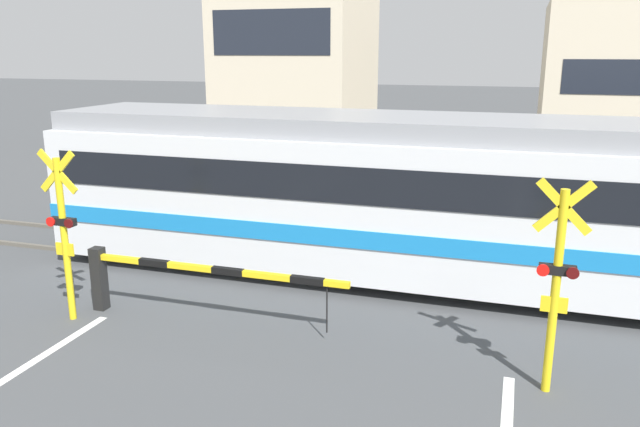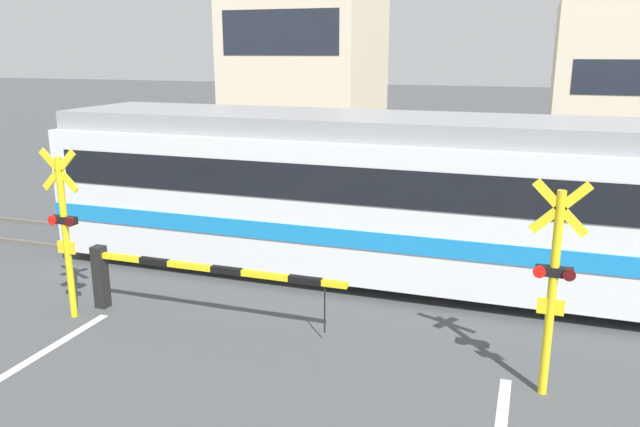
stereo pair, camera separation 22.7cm
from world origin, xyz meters
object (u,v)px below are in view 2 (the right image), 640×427
crossing_signal_left (65,227)px  pedestrian (413,162)px  crossing_barrier_far (480,205)px  crossing_barrier_near (163,273)px  crossing_signal_right (553,281)px  commuter_train (507,201)px

crossing_signal_left → pedestrian: crossing_signal_left is taller
crossing_barrier_far → pedestrian: size_ratio=2.45×
crossing_barrier_near → crossing_signal_right: 5.92m
commuter_train → pedestrian: size_ratio=9.65×
crossing_barrier_near → crossing_signal_right: size_ratio=1.60×
crossing_barrier_near → crossing_barrier_far: size_ratio=1.00×
crossing_barrier_near → crossing_signal_left: 1.70m
crossing_barrier_far → crossing_barrier_near: bearing=-124.6°
crossing_signal_right → crossing_barrier_near: bearing=175.3°
crossing_signal_left → pedestrian: (3.60, 10.34, -0.47)m
crossing_signal_left → crossing_barrier_near: bearing=18.7°
commuter_train → crossing_barrier_far: commuter_train is taller
commuter_train → crossing_barrier_near: 6.06m
commuter_train → crossing_barrier_near: size_ratio=3.93×
crossing_barrier_far → crossing_signal_left: bearing=-130.3°
crossing_barrier_near → crossing_barrier_far: 7.79m
crossing_signal_left → crossing_signal_right: bearing=0.0°
pedestrian → crossing_signal_right: bearing=-70.4°
crossing_signal_right → crossing_barrier_far: bearing=101.7°
crossing_barrier_near → pedestrian: bearing=77.6°
crossing_barrier_near → pedestrian: 10.10m
crossing_signal_left → pedestrian: 10.96m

